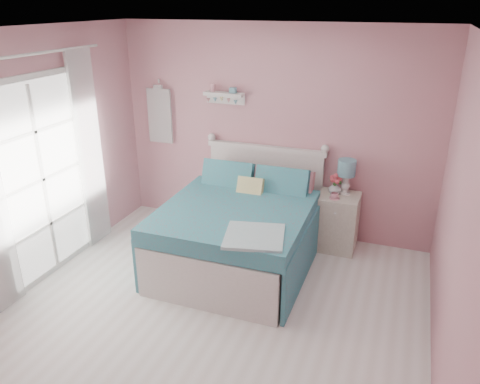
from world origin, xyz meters
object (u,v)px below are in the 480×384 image
Objects in this scene: nightstand at (337,222)px; teacup at (335,196)px; table_lamp at (347,170)px; bed at (240,231)px; vase at (335,188)px.

nightstand is 0.39m from teacup.
table_lamp is 0.34m from teacup.
bed reaches higher than teacup.
bed reaches higher than table_lamp.
bed is at bearing -141.26° from table_lamp.
bed is 22.36× the size of teacup.
table_lamp is at bearing 37.97° from bed.
vase is at bearing 99.41° from teacup.
nightstand is 0.43m from vase.
vase is (0.91, 0.76, 0.37)m from bed.
table_lamp is 2.69× the size of vase.
vase is at bearing -152.32° from table_lamp.
bed is 4.69× the size of table_lamp.
table_lamp reaches higher than vase.
teacup is (0.94, 0.62, 0.33)m from bed.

